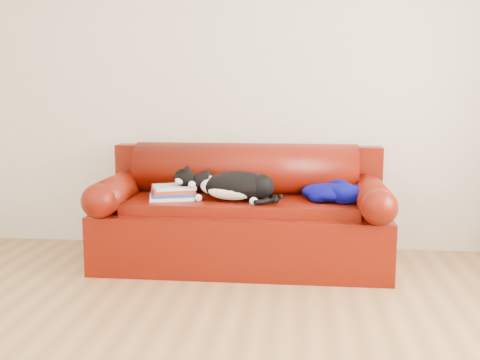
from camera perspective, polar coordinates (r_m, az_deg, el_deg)
The scene contains 7 objects.
ground at distance 2.90m, azimuth -6.84°, elevation -17.11°, with size 4.50×4.50×0.00m, color olive.
room_shell at distance 2.63m, azimuth -4.71°, elevation 17.54°, with size 4.52×4.02×2.61m.
sofa_base at distance 4.18m, azimuth 0.21°, elevation -5.34°, with size 2.10×0.90×0.50m.
sofa_back at distance 4.36m, azimuth 0.54°, elevation -0.68°, with size 2.10×1.01×0.88m.
book_stack at distance 4.11m, azimuth -6.84°, elevation -1.24°, with size 0.36×0.32×0.10m.
cat at distance 4.00m, azimuth -0.34°, elevation -0.68°, with size 0.72×0.36×0.26m.
blanket at distance 4.07m, azimuth 9.22°, elevation -1.17°, with size 0.50×0.50×0.15m.
Camera 1 is at (0.61, -2.54, 1.28)m, focal length 42.00 mm.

